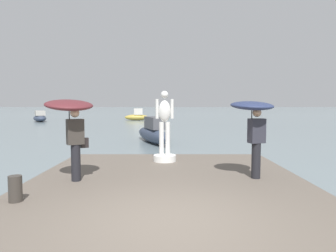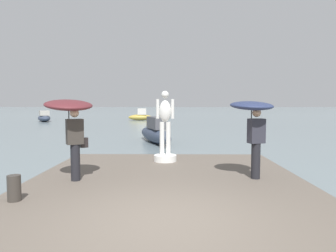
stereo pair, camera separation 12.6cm
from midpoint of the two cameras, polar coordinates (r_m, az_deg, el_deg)
ground_plane at (r=44.77m, az=-0.02°, el=1.24°), size 400.00×400.00×0.00m
pier at (r=6.69m, az=-0.60°, el=-13.55°), size 6.69×9.32×0.40m
statue_white_figure at (r=9.73m, az=-0.93°, el=-1.82°), size 0.73×0.73×2.25m
onlooker_left at (r=7.53m, az=-18.11°, el=1.80°), size 1.52×1.53×2.00m
onlooker_right at (r=7.70m, az=15.35°, el=1.60°), size 1.30×1.31×1.94m
mooring_bollard at (r=6.52m, az=-27.14°, el=-10.41°), size 0.25×0.25×0.49m
boat_near at (r=42.73m, az=-5.85°, el=1.88°), size 3.39×1.67×1.65m
boat_mid at (r=42.40m, az=-22.90°, el=1.50°), size 3.33×4.39×1.41m
boat_far at (r=17.73m, az=-3.00°, el=-1.29°), size 2.64×5.45×1.51m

